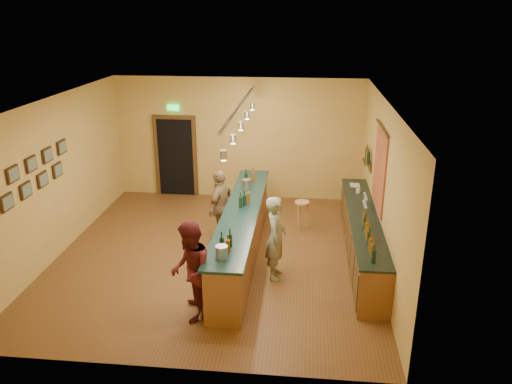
# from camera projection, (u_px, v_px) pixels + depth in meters

# --- Properties ---
(floor) EXTENTS (7.00, 7.00, 0.00)m
(floor) POSITION_uv_depth(u_px,v_px,m) (217.00, 255.00, 10.37)
(floor) COLOR brown
(floor) RESTS_ON ground
(ceiling) EXTENTS (6.50, 7.00, 0.02)m
(ceiling) POSITION_uv_depth(u_px,v_px,m) (212.00, 101.00, 9.27)
(ceiling) COLOR silver
(ceiling) RESTS_ON wall_back
(wall_back) EXTENTS (6.50, 0.02, 3.20)m
(wall_back) POSITION_uv_depth(u_px,v_px,m) (238.00, 139.00, 13.09)
(wall_back) COLOR gold
(wall_back) RESTS_ON floor
(wall_front) EXTENTS (6.50, 0.02, 3.20)m
(wall_front) POSITION_uv_depth(u_px,v_px,m) (167.00, 269.00, 6.55)
(wall_front) COLOR gold
(wall_front) RESTS_ON floor
(wall_left) EXTENTS (0.02, 7.00, 3.20)m
(wall_left) POSITION_uv_depth(u_px,v_px,m) (57.00, 177.00, 10.13)
(wall_left) COLOR gold
(wall_left) RESTS_ON floor
(wall_right) EXTENTS (0.02, 7.00, 3.20)m
(wall_right) POSITION_uv_depth(u_px,v_px,m) (382.00, 188.00, 9.51)
(wall_right) COLOR gold
(wall_right) RESTS_ON floor
(doorway) EXTENTS (1.15, 0.09, 2.48)m
(doorway) POSITION_uv_depth(u_px,v_px,m) (176.00, 155.00, 13.39)
(doorway) COLOR black
(doorway) RESTS_ON wall_back
(tapestry) EXTENTS (0.03, 1.40, 1.60)m
(tapestry) POSITION_uv_depth(u_px,v_px,m) (380.00, 169.00, 9.80)
(tapestry) COLOR #A82521
(tapestry) RESTS_ON wall_right
(bottle_shelf) EXTENTS (0.17, 0.55, 0.54)m
(bottle_shelf) POSITION_uv_depth(u_px,v_px,m) (368.00, 157.00, 11.27)
(bottle_shelf) COLOR #4C3717
(bottle_shelf) RESTS_ON wall_right
(picture_grid) EXTENTS (0.06, 2.20, 0.70)m
(picture_grid) POSITION_uv_depth(u_px,v_px,m) (37.00, 172.00, 9.31)
(picture_grid) COLOR #382111
(picture_grid) RESTS_ON wall_left
(back_counter) EXTENTS (0.60, 4.55, 1.27)m
(back_counter) POSITION_uv_depth(u_px,v_px,m) (362.00, 236.00, 10.09)
(back_counter) COLOR brown
(back_counter) RESTS_ON floor
(tasting_bar) EXTENTS (0.73, 5.10, 1.38)m
(tasting_bar) POSITION_uv_depth(u_px,v_px,m) (242.00, 229.00, 10.11)
(tasting_bar) COLOR brown
(tasting_bar) RESTS_ON floor
(pendant_track) EXTENTS (0.11, 4.60, 0.50)m
(pendant_track) POSITION_uv_depth(u_px,v_px,m) (241.00, 113.00, 9.29)
(pendant_track) COLOR silver
(pendant_track) RESTS_ON ceiling
(bartender) EXTENTS (0.42, 0.61, 1.62)m
(bartender) POSITION_uv_depth(u_px,v_px,m) (276.00, 238.00, 9.28)
(bartender) COLOR gray
(bartender) RESTS_ON floor
(customer_a) EXTENTS (0.80, 0.94, 1.68)m
(customer_a) POSITION_uv_depth(u_px,v_px,m) (190.00, 271.00, 8.03)
(customer_a) COLOR #59191E
(customer_a) RESTS_ON floor
(customer_b) EXTENTS (0.67, 1.03, 1.63)m
(customer_b) POSITION_uv_depth(u_px,v_px,m) (221.00, 206.00, 10.75)
(customer_b) COLOR #997A51
(customer_b) RESTS_ON floor
(bar_stool) EXTENTS (0.34, 0.34, 0.70)m
(bar_stool) POSITION_uv_depth(u_px,v_px,m) (302.00, 208.00, 11.37)
(bar_stool) COLOR #AF7A4F
(bar_stool) RESTS_ON floor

